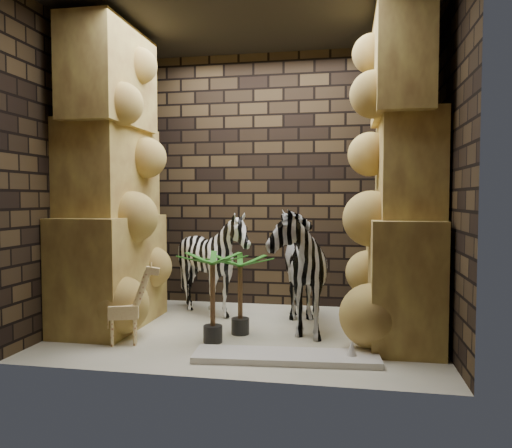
% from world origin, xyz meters
% --- Properties ---
extents(floor, '(3.50, 3.50, 0.00)m').
position_xyz_m(floor, '(0.00, 0.00, 0.00)').
color(floor, beige).
rests_on(floor, ground).
extents(ceiling, '(3.50, 3.50, 0.00)m').
position_xyz_m(ceiling, '(0.00, 0.00, 3.00)').
color(ceiling, black).
rests_on(ceiling, ground).
extents(wall_back, '(3.50, 0.00, 3.50)m').
position_xyz_m(wall_back, '(0.00, 1.25, 1.50)').
color(wall_back, black).
rests_on(wall_back, ground).
extents(wall_front, '(3.50, 0.00, 3.50)m').
position_xyz_m(wall_front, '(0.00, -1.25, 1.50)').
color(wall_front, black).
rests_on(wall_front, ground).
extents(wall_left, '(0.00, 3.00, 3.00)m').
position_xyz_m(wall_left, '(-1.75, 0.00, 1.50)').
color(wall_left, black).
rests_on(wall_left, ground).
extents(wall_right, '(0.00, 3.00, 3.00)m').
position_xyz_m(wall_right, '(1.75, 0.00, 1.50)').
color(wall_right, black).
rests_on(wall_right, ground).
extents(rock_pillar_left, '(0.68, 1.30, 3.00)m').
position_xyz_m(rock_pillar_left, '(-1.40, 0.00, 1.50)').
color(rock_pillar_left, '#DCC75E').
rests_on(rock_pillar_left, floor).
extents(rock_pillar_right, '(0.58, 1.25, 3.00)m').
position_xyz_m(rock_pillar_right, '(1.42, 0.00, 1.50)').
color(rock_pillar_right, '#DCC75E').
rests_on(rock_pillar_right, floor).
extents(zebra_right, '(0.91, 1.31, 1.41)m').
position_xyz_m(zebra_right, '(0.41, 0.20, 0.71)').
color(zebra_right, white).
rests_on(zebra_right, floor).
extents(zebra_left, '(1.04, 1.23, 1.03)m').
position_xyz_m(zebra_left, '(-0.50, 0.55, 0.52)').
color(zebra_left, white).
rests_on(zebra_left, floor).
extents(giraffe_toy, '(0.40, 0.24, 0.74)m').
position_xyz_m(giraffe_toy, '(-0.98, -0.62, 0.37)').
color(giraffe_toy, '#F8DA94').
rests_on(giraffe_toy, floor).
extents(palm_front, '(0.36, 0.36, 0.75)m').
position_xyz_m(palm_front, '(-0.05, -0.09, 0.38)').
color(palm_front, '#14520F').
rests_on(palm_front, floor).
extents(palm_back, '(0.36, 0.36, 0.81)m').
position_xyz_m(palm_back, '(-0.23, -0.40, 0.40)').
color(palm_back, '#14520F').
rests_on(palm_back, floor).
extents(surfboard, '(1.50, 0.48, 0.05)m').
position_xyz_m(surfboard, '(0.46, -0.75, 0.03)').
color(surfboard, white).
rests_on(surfboard, floor).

